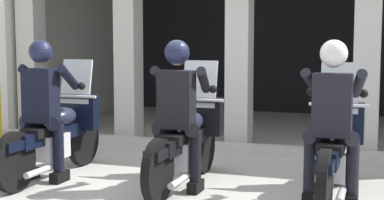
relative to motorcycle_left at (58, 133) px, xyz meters
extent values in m
plane|color=#A8A59E|center=(1.57, 3.00, -0.50)|extent=(80.00, 80.00, 0.00)
cube|color=black|center=(1.52, 6.91, 1.10)|extent=(8.27, 0.24, 3.20)
cube|color=silver|center=(-2.52, 4.65, 1.10)|extent=(0.30, 4.93, 3.20)
cube|color=beige|center=(-2.12, 2.53, 0.88)|extent=(0.35, 0.36, 2.76)
cube|color=beige|center=(-0.30, 2.53, 0.88)|extent=(0.35, 0.36, 2.76)
cube|color=beige|center=(1.52, 2.53, 0.88)|extent=(0.35, 0.36, 2.76)
cube|color=beige|center=(3.34, 2.53, 0.88)|extent=(0.35, 0.36, 2.76)
cube|color=#B7B5AD|center=(1.52, 2.03, -0.44)|extent=(7.87, 0.24, 0.12)
cylinder|color=black|center=(0.00, 0.58, -0.18)|extent=(0.09, 0.64, 0.64)
cylinder|color=black|center=(0.00, -0.82, -0.18)|extent=(0.09, 0.64, 0.64)
cube|color=black|center=(0.00, 0.58, 0.03)|extent=(0.14, 0.44, 0.08)
cube|color=silver|center=(0.00, -0.17, -0.13)|extent=(0.28, 0.44, 0.28)
cube|color=black|center=(0.00, -0.12, 0.00)|extent=(0.18, 1.24, 0.16)
ellipsoid|color=#1E2338|center=(0.00, 0.10, 0.18)|extent=(0.26, 0.48, 0.22)
cube|color=black|center=(0.00, -0.30, 0.07)|extent=(0.24, 0.52, 0.10)
cube|color=black|center=(0.00, -0.76, 0.00)|extent=(0.16, 0.48, 0.10)
cylinder|color=silver|center=(0.00, 0.52, 0.06)|extent=(0.05, 0.24, 0.53)
cube|color=black|center=(0.00, 0.46, 0.20)|extent=(0.52, 0.16, 0.44)
sphere|color=silver|center=(0.00, 0.56, 0.22)|extent=(0.18, 0.18, 0.18)
cube|color=silver|center=(0.00, 0.44, 0.57)|extent=(0.40, 0.14, 0.54)
cylinder|color=silver|center=(0.00, 0.36, 0.40)|extent=(0.62, 0.04, 0.04)
cylinder|color=silver|center=(0.12, -0.52, -0.32)|extent=(0.07, 0.55, 0.07)
cube|color=black|center=(0.00, -0.32, 0.47)|extent=(0.36, 0.22, 0.60)
cube|color=#591414|center=(0.00, -0.20, 0.49)|extent=(0.05, 0.02, 0.32)
sphere|color=tan|center=(0.00, -0.30, 0.92)|extent=(0.21, 0.21, 0.21)
sphere|color=#191E38|center=(0.00, -0.30, 0.95)|extent=(0.26, 0.26, 0.26)
cylinder|color=black|center=(0.14, -0.30, 0.16)|extent=(0.26, 0.29, 0.17)
cylinder|color=black|center=(0.20, -0.30, -0.12)|extent=(0.12, 0.12, 0.53)
cube|color=black|center=(0.20, -0.29, -0.44)|extent=(0.11, 0.26, 0.12)
cylinder|color=black|center=(-0.14, -0.30, 0.16)|extent=(0.26, 0.29, 0.17)
cylinder|color=black|center=(-0.20, -0.30, -0.12)|extent=(0.12, 0.12, 0.53)
cube|color=black|center=(-0.20, -0.29, -0.44)|extent=(0.11, 0.26, 0.12)
cylinder|color=black|center=(0.22, -0.09, 0.66)|extent=(0.19, 0.48, 0.31)
sphere|color=black|center=(0.26, 0.12, 0.55)|extent=(0.09, 0.09, 0.09)
cylinder|color=black|center=(-0.22, -0.09, 0.66)|extent=(0.19, 0.48, 0.31)
sphere|color=black|center=(-0.26, 0.12, 0.55)|extent=(0.09, 0.09, 0.09)
cylinder|color=black|center=(1.57, 0.68, -0.18)|extent=(0.09, 0.64, 0.64)
cylinder|color=black|center=(1.57, -0.72, -0.18)|extent=(0.09, 0.64, 0.64)
cube|color=black|center=(1.57, 0.68, 0.03)|extent=(0.14, 0.44, 0.08)
cube|color=silver|center=(1.57, -0.07, -0.13)|extent=(0.28, 0.44, 0.28)
cube|color=black|center=(1.57, -0.02, 0.00)|extent=(0.18, 1.24, 0.16)
ellipsoid|color=#1E2338|center=(1.57, 0.20, 0.18)|extent=(0.26, 0.48, 0.22)
cube|color=black|center=(1.57, -0.20, 0.07)|extent=(0.24, 0.52, 0.10)
cube|color=black|center=(1.57, -0.66, 0.00)|extent=(0.16, 0.48, 0.10)
cylinder|color=silver|center=(1.57, 0.62, 0.06)|extent=(0.05, 0.24, 0.53)
cube|color=black|center=(1.57, 0.56, 0.20)|extent=(0.52, 0.16, 0.44)
sphere|color=silver|center=(1.57, 0.66, 0.22)|extent=(0.18, 0.18, 0.18)
cube|color=silver|center=(1.57, 0.54, 0.57)|extent=(0.40, 0.14, 0.54)
cylinder|color=silver|center=(1.57, 0.46, 0.40)|extent=(0.62, 0.04, 0.04)
cylinder|color=silver|center=(1.69, -0.42, -0.32)|extent=(0.07, 0.55, 0.07)
cube|color=black|center=(1.57, -0.22, 0.47)|extent=(0.36, 0.22, 0.60)
cube|color=black|center=(1.57, -0.10, 0.49)|extent=(0.05, 0.02, 0.32)
sphere|color=tan|center=(1.57, -0.20, 0.92)|extent=(0.21, 0.21, 0.21)
sphere|color=#191E38|center=(1.57, -0.20, 0.95)|extent=(0.26, 0.26, 0.26)
cylinder|color=black|center=(1.71, -0.20, 0.16)|extent=(0.26, 0.29, 0.17)
cylinder|color=black|center=(1.77, -0.20, -0.12)|extent=(0.12, 0.12, 0.53)
cube|color=black|center=(1.77, -0.19, -0.44)|extent=(0.11, 0.26, 0.12)
cylinder|color=black|center=(1.43, -0.20, 0.16)|extent=(0.26, 0.29, 0.17)
cylinder|color=black|center=(1.37, -0.20, -0.12)|extent=(0.12, 0.12, 0.53)
cube|color=black|center=(1.37, -0.19, -0.44)|extent=(0.11, 0.26, 0.12)
cylinder|color=black|center=(1.79, 0.01, 0.66)|extent=(0.19, 0.48, 0.31)
sphere|color=black|center=(1.83, 0.22, 0.55)|extent=(0.09, 0.09, 0.09)
cylinder|color=black|center=(1.35, 0.01, 0.66)|extent=(0.19, 0.48, 0.31)
sphere|color=black|center=(1.31, 0.22, 0.55)|extent=(0.09, 0.09, 0.09)
cylinder|color=black|center=(3.15, 0.68, -0.18)|extent=(0.09, 0.64, 0.64)
cylinder|color=black|center=(3.15, -0.72, -0.18)|extent=(0.09, 0.64, 0.64)
cube|color=black|center=(3.15, 0.68, 0.03)|extent=(0.14, 0.44, 0.08)
cube|color=silver|center=(3.15, -0.07, -0.13)|extent=(0.28, 0.44, 0.28)
cube|color=black|center=(3.15, -0.02, 0.00)|extent=(0.18, 1.24, 0.16)
ellipsoid|color=#B2B2B7|center=(3.15, 0.20, 0.18)|extent=(0.26, 0.48, 0.22)
cube|color=black|center=(3.15, -0.20, 0.07)|extent=(0.24, 0.52, 0.10)
cube|color=black|center=(3.15, -0.66, 0.00)|extent=(0.16, 0.48, 0.10)
cylinder|color=silver|center=(3.15, 0.62, 0.06)|extent=(0.05, 0.24, 0.53)
cube|color=black|center=(3.15, 0.56, 0.20)|extent=(0.52, 0.16, 0.44)
sphere|color=silver|center=(3.15, 0.66, 0.22)|extent=(0.18, 0.18, 0.18)
cube|color=silver|center=(3.15, 0.54, 0.57)|extent=(0.40, 0.14, 0.54)
cylinder|color=silver|center=(3.15, 0.46, 0.40)|extent=(0.62, 0.04, 0.04)
cylinder|color=silver|center=(3.27, -0.42, -0.32)|extent=(0.07, 0.55, 0.07)
cube|color=black|center=(3.15, -0.22, 0.47)|extent=(0.36, 0.22, 0.60)
cube|color=black|center=(3.15, -0.10, 0.49)|extent=(0.05, 0.02, 0.32)
sphere|color=tan|center=(3.15, -0.20, 0.92)|extent=(0.21, 0.21, 0.21)
sphere|color=silver|center=(3.15, -0.20, 0.95)|extent=(0.26, 0.26, 0.26)
cylinder|color=black|center=(3.29, -0.20, 0.16)|extent=(0.26, 0.29, 0.17)
cylinder|color=black|center=(3.35, -0.20, -0.12)|extent=(0.12, 0.12, 0.53)
cylinder|color=black|center=(3.01, -0.20, 0.16)|extent=(0.26, 0.29, 0.17)
cylinder|color=black|center=(2.95, -0.20, -0.12)|extent=(0.12, 0.12, 0.53)
cube|color=black|center=(2.95, -0.19, -0.44)|extent=(0.11, 0.26, 0.12)
cylinder|color=black|center=(3.37, 0.01, 0.66)|extent=(0.19, 0.48, 0.31)
sphere|color=black|center=(3.41, 0.22, 0.55)|extent=(0.09, 0.09, 0.09)
cylinder|color=black|center=(2.93, 0.01, 0.66)|extent=(0.19, 0.48, 0.31)
sphere|color=black|center=(2.89, 0.22, 0.55)|extent=(0.09, 0.09, 0.09)
camera|label=1|loc=(3.66, -5.66, 1.07)|focal=53.07mm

